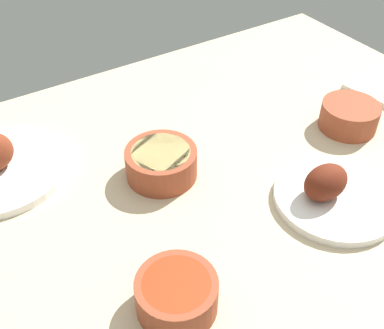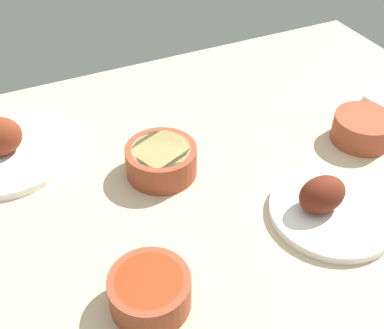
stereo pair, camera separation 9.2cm
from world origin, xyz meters
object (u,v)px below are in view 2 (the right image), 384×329
at_px(bowl_sauce, 150,291).
at_px(bowl_onions, 363,128).
at_px(plate_far_side, 329,206).
at_px(bowl_pasta, 161,159).
at_px(plate_near_viewer, 5,148).

relative_size(bowl_sauce, bowl_onions, 0.98).
height_order(plate_far_side, bowl_pasta, plate_far_side).
bearing_deg(bowl_sauce, plate_far_side, -174.06).
bearing_deg(bowl_onions, plate_near_viewer, -20.53).
relative_size(plate_far_side, bowl_pasta, 1.63).
height_order(bowl_sauce, bowl_onions, same).
distance_m(plate_near_viewer, plate_far_side, 0.63).
bearing_deg(bowl_onions, bowl_pasta, -11.00).
xyz_separation_m(bowl_sauce, bowl_pasta, (-0.13, -0.27, 0.00)).
distance_m(plate_near_viewer, bowl_onions, 0.73).
xyz_separation_m(plate_near_viewer, bowl_pasta, (-0.27, 0.18, 0.01)).
height_order(bowl_sauce, bowl_pasta, bowl_pasta).
height_order(plate_far_side, bowl_sauce, plate_far_side).
xyz_separation_m(bowl_sauce, bowl_onions, (-0.55, -0.18, 0.00)).
xyz_separation_m(plate_near_viewer, bowl_sauce, (-0.14, 0.44, 0.01)).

